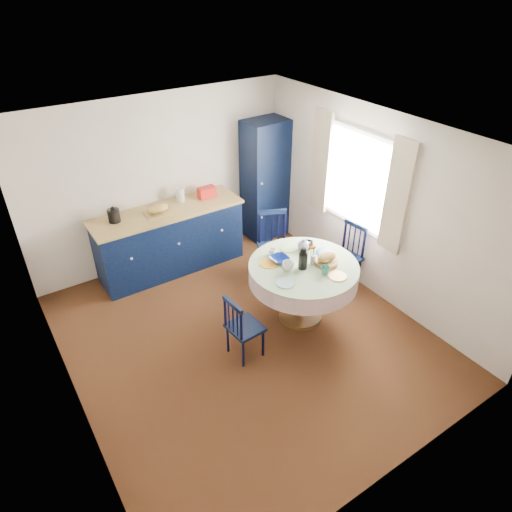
{
  "coord_description": "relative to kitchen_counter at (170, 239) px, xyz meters",
  "views": [
    {
      "loc": [
        -2.22,
        -3.6,
        3.92
      ],
      "look_at": [
        0.29,
        0.2,
        0.98
      ],
      "focal_mm": 32.0,
      "sensor_mm": 36.0,
      "label": 1
    }
  ],
  "objects": [
    {
      "name": "floor",
      "position": [
        0.1,
        -1.9,
        -0.5
      ],
      "size": [
        4.5,
        4.5,
        0.0
      ],
      "primitive_type": "plane",
      "color": "black",
      "rests_on": "ground"
    },
    {
      "name": "wall_left",
      "position": [
        -1.9,
        -1.9,
        0.75
      ],
      "size": [
        0.02,
        4.5,
        2.5
      ],
      "primitive_type": "cube",
      "color": "silver",
      "rests_on": "floor"
    },
    {
      "name": "chair_left",
      "position": [
        -0.09,
        -2.15,
        -0.07
      ],
      "size": [
        0.39,
        0.4,
        0.84
      ],
      "rotation": [
        0.0,
        0.0,
        1.64
      ],
      "color": "black",
      "rests_on": "floor"
    },
    {
      "name": "cobalt_bowl",
      "position": [
        0.7,
        -1.75,
        0.35
      ],
      "size": [
        0.23,
        0.23,
        0.06
      ],
      "primitive_type": "imported",
      "color": "navy",
      "rests_on": "dining_table"
    },
    {
      "name": "chair_right",
      "position": [
        1.88,
        -1.74,
        -0.02
      ],
      "size": [
        0.45,
        0.46,
        0.94
      ],
      "rotation": [
        0.0,
        0.0,
        -1.45
      ],
      "color": "black",
      "rests_on": "floor"
    },
    {
      "name": "wall_back",
      "position": [
        0.1,
        0.35,
        0.75
      ],
      "size": [
        4.0,
        0.02,
        2.5
      ],
      "primitive_type": "cube",
      "color": "silver",
      "rests_on": "floor"
    },
    {
      "name": "ceiling",
      "position": [
        0.1,
        -1.9,
        2.0
      ],
      "size": [
        4.5,
        4.5,
        0.0
      ],
      "primitive_type": "plane",
      "rotation": [
        3.14,
        0.0,
        0.0
      ],
      "color": "white",
      "rests_on": "wall_back"
    },
    {
      "name": "mug_d",
      "position": [
        0.71,
        -1.58,
        0.36
      ],
      "size": [
        0.09,
        0.09,
        0.08
      ],
      "primitive_type": "imported",
      "color": "silver",
      "rests_on": "dining_table"
    },
    {
      "name": "dining_table",
      "position": [
        0.91,
        -1.99,
        0.2
      ],
      "size": [
        1.35,
        1.35,
        1.1
      ],
      "color": "#553018",
      "rests_on": "floor"
    },
    {
      "name": "mug_b",
      "position": [
        0.99,
        -2.27,
        0.37
      ],
      "size": [
        0.11,
        0.11,
        0.1
      ],
      "primitive_type": "imported",
      "color": "#287167",
      "rests_on": "dining_table"
    },
    {
      "name": "wall_right",
      "position": [
        2.1,
        -1.9,
        0.75
      ],
      "size": [
        0.02,
        4.5,
        2.5
      ],
      "primitive_type": "cube",
      "color": "silver",
      "rests_on": "floor"
    },
    {
      "name": "mug_c",
      "position": [
        1.18,
        -1.72,
        0.37
      ],
      "size": [
        0.13,
        0.13,
        0.11
      ],
      "primitive_type": "imported",
      "color": "black",
      "rests_on": "dining_table"
    },
    {
      "name": "kitchen_counter",
      "position": [
        0.0,
        0.0,
        0.0
      ],
      "size": [
        2.17,
        0.67,
        1.21
      ],
      "rotation": [
        0.0,
        0.0,
        0.0
      ],
      "color": "black",
      "rests_on": "floor"
    },
    {
      "name": "window",
      "position": [
        2.05,
        -1.6,
        1.03
      ],
      "size": [
        0.1,
        1.74,
        1.45
      ],
      "color": "white",
      "rests_on": "wall_right"
    },
    {
      "name": "chair_far",
      "position": [
        1.16,
        -1.01,
        0.01
      ],
      "size": [
        0.58,
        0.57,
        1.0
      ],
      "rotation": [
        0.0,
        0.0,
        -0.4
      ],
      "color": "black",
      "rests_on": "floor"
    },
    {
      "name": "pantry_cabinet",
      "position": [
        1.76,
        0.1,
        0.47
      ],
      "size": [
        0.7,
        0.52,
        1.94
      ],
      "rotation": [
        0.0,
        0.0,
        0.05
      ],
      "color": "black",
      "rests_on": "floor"
    },
    {
      "name": "mug_a",
      "position": [
        0.68,
        -1.96,
        0.38
      ],
      "size": [
        0.14,
        0.14,
        0.11
      ],
      "primitive_type": "imported",
      "color": "silver",
      "rests_on": "dining_table"
    }
  ]
}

